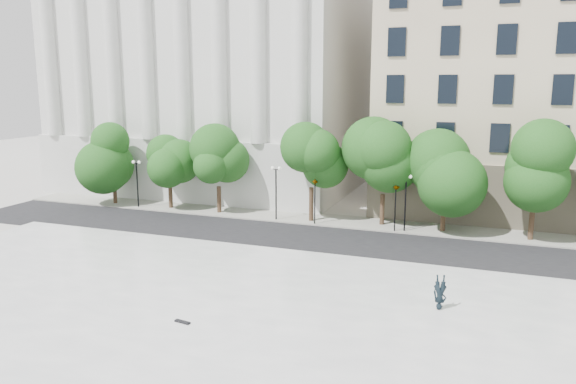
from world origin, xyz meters
name	(u,v)px	position (x,y,z in m)	size (l,w,h in m)	color
ground	(188,351)	(0.00, 0.00, 0.00)	(160.00, 160.00, 0.00)	beige
plaza	(220,319)	(0.00, 3.00, 0.23)	(44.00, 22.00, 0.45)	white
street	(315,241)	(0.00, 18.00, 0.01)	(60.00, 8.00, 0.02)	black
far_sidewalk	(337,221)	(0.00, 24.00, 0.06)	(60.00, 4.00, 0.12)	#A19F94
building_west	(227,67)	(-17.00, 38.57, 12.89)	(31.50, 27.65, 25.60)	silver
traffic_light_west	(315,179)	(-1.42, 22.30, 3.73)	(1.09, 1.83, 4.24)	black
traffic_light_east	(396,184)	(4.94, 22.30, 3.76)	(1.11, 1.91, 4.27)	black
person_lying	(439,305)	(9.68, 7.21, 0.68)	(0.63, 0.41, 1.71)	black
skateboard	(182,322)	(-1.18, 1.55, 0.49)	(0.79, 0.20, 0.08)	black
street_trees	(341,163)	(0.29, 23.57, 4.91)	(46.50, 5.02, 7.44)	#382619
lamp_posts	(332,189)	(-0.14, 22.60, 3.01)	(36.72, 0.28, 4.53)	black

